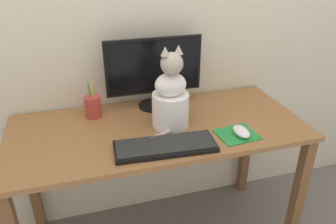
# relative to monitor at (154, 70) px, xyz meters

# --- Properties ---
(wall_back) EXTENTS (7.00, 0.04, 2.50)m
(wall_back) POSITION_rel_monitor_xyz_m (-0.04, 0.13, 0.30)
(wall_back) COLOR beige
(wall_back) RESTS_ON ground_plane
(desk) EXTENTS (1.39, 0.61, 0.75)m
(desk) POSITION_rel_monitor_xyz_m (-0.04, -0.21, -0.31)
(desk) COLOR brown
(desk) RESTS_ON ground_plane
(monitor) EXTENTS (0.49, 0.17, 0.37)m
(monitor) POSITION_rel_monitor_xyz_m (0.00, 0.00, 0.00)
(monitor) COLOR black
(monitor) RESTS_ON desk
(keyboard) EXTENTS (0.44, 0.19, 0.02)m
(keyboard) POSITION_rel_monitor_xyz_m (-0.06, -0.41, -0.19)
(keyboard) COLOR black
(keyboard) RESTS_ON desk
(mousepad_right) EXTENTS (0.19, 0.17, 0.00)m
(mousepad_right) POSITION_rel_monitor_xyz_m (0.28, -0.39, -0.20)
(mousepad_right) COLOR #238438
(mousepad_right) RESTS_ON desk
(computer_mouse_right) EXTENTS (0.06, 0.11, 0.03)m
(computer_mouse_right) POSITION_rel_monitor_xyz_m (0.30, -0.40, -0.18)
(computer_mouse_right) COLOR white
(computer_mouse_right) RESTS_ON mousepad_right
(cat) EXTENTS (0.23, 0.24, 0.39)m
(cat) POSITION_rel_monitor_xyz_m (0.02, -0.22, -0.06)
(cat) COLOR white
(cat) RESTS_ON desk
(pen_cup) EXTENTS (0.08, 0.08, 0.18)m
(pen_cup) POSITION_rel_monitor_xyz_m (-0.32, -0.03, -0.14)
(pen_cup) COLOR #B23833
(pen_cup) RESTS_ON desk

